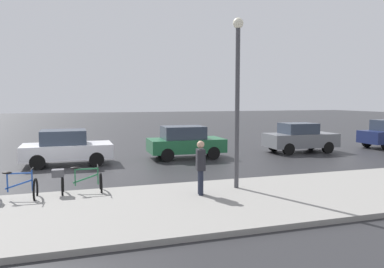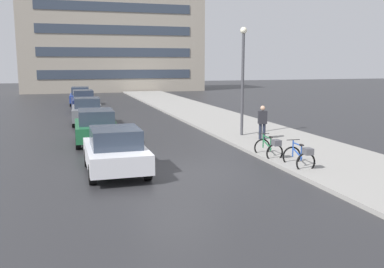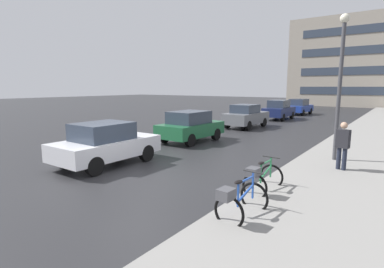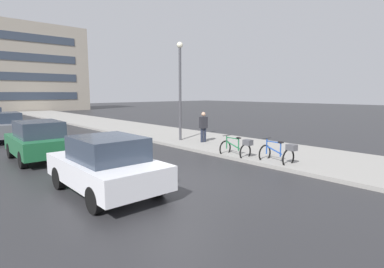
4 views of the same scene
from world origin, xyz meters
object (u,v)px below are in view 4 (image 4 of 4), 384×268
Objects in this scene: bicycle_second at (238,148)px; car_white at (107,165)px; pedestrian at (203,126)px; bicycle_nearest at (280,153)px; car_green at (39,140)px; car_grey at (5,127)px; streetlamp at (180,83)px.

car_white is at bearing -176.93° from bicycle_second.
bicycle_second is at bearing -111.38° from pedestrian.
bicycle_nearest is at bearing -81.92° from bicycle_second.
car_green is at bearing 139.36° from bicycle_second.
car_green is 2.17× the size of pedestrian.
bicycle_nearest is 9.61m from car_green.
bicycle_second is 0.36× the size of car_grey.
car_white reaches higher than bicycle_nearest.
car_white is at bearing 166.65° from bicycle_nearest.
streetlamp is (-0.46, 1.37, 2.29)m from pedestrian.
car_green is at bearing 132.18° from bicycle_nearest.
car_grey is at bearing 90.12° from car_green.
streetlamp is at bearing 108.46° from pedestrian.
car_white is at bearing -152.65° from pedestrian.
bicycle_second is 0.37× the size of car_white.
streetlamp is at bearing -3.77° from car_green.
pedestrian is 2.71m from streetlamp.
car_white is 8.27m from pedestrian.
car_white is at bearing -88.96° from car_grey.
bicycle_second is at bearing -100.58° from streetlamp.
pedestrian is at bearing -71.54° from streetlamp.
pedestrian is (7.57, -8.52, 0.17)m from car_grey.
bicycle_nearest is 0.38× the size of car_green.
car_white is 8.96m from streetlamp.
car_grey reaches higher than bicycle_second.
streetlamp is (0.91, 4.85, 2.79)m from bicycle_second.
bicycle_nearest is at bearing -101.83° from pedestrian.
car_green is 6.68m from car_grey.
streetlamp is (0.65, 6.65, 2.78)m from bicycle_nearest.
streetlamp is at bearing 36.87° from car_white.
car_green is 0.95× the size of car_grey.
bicycle_nearest is 15.24m from car_grey.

